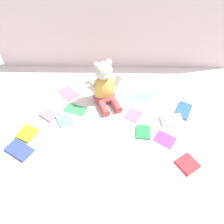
{
  "coord_description": "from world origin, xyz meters",
  "views": [
    {
      "loc": [
        -0.01,
        -0.86,
        0.92
      ],
      "look_at": [
        -0.02,
        -0.1,
        0.1
      ],
      "focal_mm": 33.31,
      "sensor_mm": 36.0,
      "label": 1
    }
  ],
  "objects_px": {
    "book_case_2": "(165,139)",
    "book_case_12": "(188,164)",
    "book_case_10": "(49,114)",
    "book_case_9": "(75,109)",
    "book_case_4": "(69,93)",
    "teddy_bear": "(104,87)",
    "book_case_5": "(133,115)",
    "book_case_7": "(143,132)",
    "book_case_8": "(141,96)",
    "book_case_11": "(183,110)",
    "book_case_0": "(171,120)",
    "book_case_6": "(19,150)",
    "book_case_3": "(64,120)",
    "book_case_1": "(27,133)"
  },
  "relations": [
    {
      "from": "book_case_2",
      "to": "book_case_12",
      "type": "bearing_deg",
      "value": -115.93
    },
    {
      "from": "book_case_10",
      "to": "book_case_9",
      "type": "bearing_deg",
      "value": 142.43
    },
    {
      "from": "book_case_4",
      "to": "teddy_bear",
      "type": "bearing_deg",
      "value": 123.51
    },
    {
      "from": "book_case_5",
      "to": "book_case_7",
      "type": "relative_size",
      "value": 1.0
    },
    {
      "from": "book_case_5",
      "to": "book_case_10",
      "type": "bearing_deg",
      "value": -150.21
    },
    {
      "from": "book_case_2",
      "to": "book_case_4",
      "type": "distance_m",
      "value": 0.68
    },
    {
      "from": "book_case_5",
      "to": "book_case_8",
      "type": "xyz_separation_m",
      "value": [
        0.06,
        0.17,
        0.0
      ]
    },
    {
      "from": "book_case_8",
      "to": "book_case_4",
      "type": "bearing_deg",
      "value": -81.34
    },
    {
      "from": "book_case_7",
      "to": "book_case_11",
      "type": "height_order",
      "value": "same"
    },
    {
      "from": "book_case_0",
      "to": "book_case_11",
      "type": "distance_m",
      "value": 0.12
    },
    {
      "from": "book_case_7",
      "to": "book_case_10",
      "type": "xyz_separation_m",
      "value": [
        -0.55,
        0.12,
        0.0
      ]
    },
    {
      "from": "teddy_bear",
      "to": "book_case_8",
      "type": "height_order",
      "value": "teddy_bear"
    },
    {
      "from": "book_case_8",
      "to": "book_case_10",
      "type": "distance_m",
      "value": 0.59
    },
    {
      "from": "book_case_5",
      "to": "book_case_8",
      "type": "relative_size",
      "value": 0.78
    },
    {
      "from": "book_case_2",
      "to": "book_case_7",
      "type": "height_order",
      "value": "book_case_7"
    },
    {
      "from": "book_case_4",
      "to": "book_case_6",
      "type": "xyz_separation_m",
      "value": [
        -0.19,
        -0.44,
        0.0
      ]
    },
    {
      "from": "book_case_3",
      "to": "book_case_10",
      "type": "distance_m",
      "value": 0.11
    },
    {
      "from": "book_case_5",
      "to": "book_case_1",
      "type": "bearing_deg",
      "value": -136.52
    },
    {
      "from": "book_case_11",
      "to": "book_case_2",
      "type": "bearing_deg",
      "value": 82.92
    },
    {
      "from": "book_case_1",
      "to": "book_case_9",
      "type": "height_order",
      "value": "book_case_1"
    },
    {
      "from": "book_case_1",
      "to": "book_case_2",
      "type": "xyz_separation_m",
      "value": [
        0.75,
        -0.02,
        -0.0
      ]
    },
    {
      "from": "book_case_9",
      "to": "book_case_12",
      "type": "distance_m",
      "value": 0.7
    },
    {
      "from": "book_case_3",
      "to": "book_case_12",
      "type": "relative_size",
      "value": 1.0
    },
    {
      "from": "book_case_2",
      "to": "book_case_3",
      "type": "height_order",
      "value": "book_case_3"
    },
    {
      "from": "teddy_bear",
      "to": "book_case_1",
      "type": "xyz_separation_m",
      "value": [
        -0.42,
        -0.28,
        -0.1
      ]
    },
    {
      "from": "book_case_0",
      "to": "book_case_4",
      "type": "bearing_deg",
      "value": -115.7
    },
    {
      "from": "book_case_0",
      "to": "book_case_9",
      "type": "bearing_deg",
      "value": -104.16
    },
    {
      "from": "teddy_bear",
      "to": "book_case_10",
      "type": "height_order",
      "value": "teddy_bear"
    },
    {
      "from": "book_case_8",
      "to": "book_case_6",
      "type": "bearing_deg",
      "value": -46.3
    },
    {
      "from": "teddy_bear",
      "to": "book_case_4",
      "type": "relative_size",
      "value": 2.07
    },
    {
      "from": "book_case_4",
      "to": "book_case_8",
      "type": "xyz_separation_m",
      "value": [
        0.48,
        -0.02,
        0.0
      ]
    },
    {
      "from": "book_case_2",
      "to": "book_case_7",
      "type": "xyz_separation_m",
      "value": [
        -0.11,
        0.04,
        0.0
      ]
    },
    {
      "from": "book_case_4",
      "to": "book_case_6",
      "type": "bearing_deg",
      "value": 24.25
    },
    {
      "from": "book_case_4",
      "to": "book_case_0",
      "type": "bearing_deg",
      "value": 117.21
    },
    {
      "from": "teddy_bear",
      "to": "book_case_12",
      "type": "xyz_separation_m",
      "value": [
        0.42,
        -0.45,
        -0.1
      ]
    },
    {
      "from": "book_case_3",
      "to": "book_case_6",
      "type": "bearing_deg",
      "value": 16.02
    },
    {
      "from": "book_case_5",
      "to": "book_case_10",
      "type": "distance_m",
      "value": 0.5
    },
    {
      "from": "book_case_9",
      "to": "book_case_12",
      "type": "bearing_deg",
      "value": 77.81
    },
    {
      "from": "book_case_0",
      "to": "book_case_1",
      "type": "distance_m",
      "value": 0.82
    },
    {
      "from": "book_case_0",
      "to": "book_case_10",
      "type": "height_order",
      "value": "book_case_0"
    },
    {
      "from": "book_case_9",
      "to": "book_case_10",
      "type": "bearing_deg",
      "value": -53.61
    },
    {
      "from": "book_case_0",
      "to": "book_case_10",
      "type": "distance_m",
      "value": 0.72
    },
    {
      "from": "book_case_7",
      "to": "book_case_11",
      "type": "distance_m",
      "value": 0.31
    },
    {
      "from": "book_case_2",
      "to": "book_case_3",
      "type": "xyz_separation_m",
      "value": [
        -0.57,
        0.13,
        0.0
      ]
    },
    {
      "from": "book_case_6",
      "to": "book_case_7",
      "type": "distance_m",
      "value": 0.66
    },
    {
      "from": "book_case_2",
      "to": "book_case_6",
      "type": "bearing_deg",
      "value": 130.26
    },
    {
      "from": "book_case_4",
      "to": "book_case_8",
      "type": "height_order",
      "value": "same"
    },
    {
      "from": "book_case_7",
      "to": "book_case_8",
      "type": "relative_size",
      "value": 0.78
    },
    {
      "from": "book_case_1",
      "to": "book_case_8",
      "type": "distance_m",
      "value": 0.72
    },
    {
      "from": "book_case_1",
      "to": "book_case_10",
      "type": "xyz_separation_m",
      "value": [
        0.09,
        0.15,
        -0.0
      ]
    }
  ]
}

